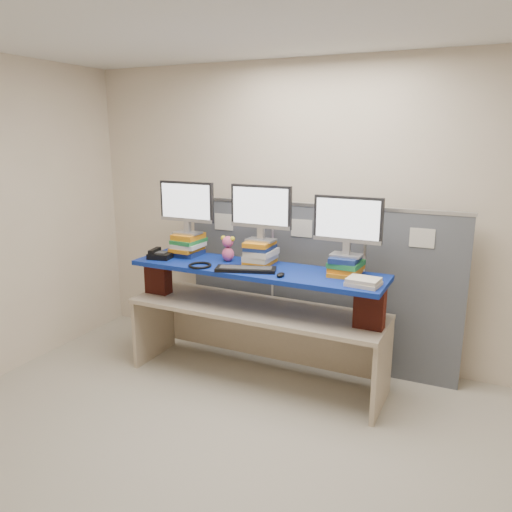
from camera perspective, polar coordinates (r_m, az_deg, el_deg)
The scene contains 18 objects.
room at distance 2.90m, azimuth -3.48°, elevation -0.92°, with size 5.00×4.00×2.80m.
cubicle_partition at distance 4.66m, azimuth 6.94°, elevation -3.32°, with size 2.60×0.06×1.53m.
desk at distance 4.37m, azimuth -0.00°, elevation -7.50°, with size 2.26×0.71×0.68m.
brick_pier_left at distance 4.73m, azimuth -11.12°, elevation -2.35°, with size 0.23×0.12×0.31m, color maroon.
brick_pier_right at distance 3.92m, azimuth 12.86°, elevation -5.86°, with size 0.23×0.12×0.31m, color maroon.
blue_board at distance 4.23m, azimuth -0.00°, elevation -1.58°, with size 2.20×0.55×0.04m, color navy.
book_stack_left at distance 4.66m, azimuth -7.77°, elevation 1.30°, with size 0.25×0.32×0.20m.
book_stack_center at distance 4.30m, azimuth 0.50°, elevation 0.36°, with size 0.25×0.31×0.21m.
book_stack_right at distance 4.06m, azimuth 10.21°, elevation -1.10°, with size 0.26×0.30×0.15m.
monitor_left at distance 4.60m, azimuth -7.93°, elevation 5.86°, with size 0.55×0.16×0.48m.
monitor_center at distance 4.23m, azimuth 0.56°, elevation 5.34°, with size 0.55×0.16×0.48m.
monitor_right at distance 3.98m, azimuth 10.45°, elevation 3.78°, with size 0.55×0.16×0.48m.
keyboard at distance 4.11m, azimuth -1.18°, elevation -1.51°, with size 0.52×0.30×0.03m.
mouse at distance 3.95m, azimuth 2.83°, elevation -2.15°, with size 0.06×0.10×0.03m, color black.
desk_phone at distance 4.61m, azimuth -10.91°, elevation 0.14°, with size 0.23×0.21×0.09m.
headset at distance 4.27m, azimuth -6.42°, elevation -1.07°, with size 0.20×0.20×0.02m, color black.
plush_toy at distance 4.41m, azimuth -3.22°, elevation 0.88°, with size 0.13×0.10×0.23m.
binder_stack at distance 3.80m, azimuth 12.19°, elevation -2.91°, with size 0.26×0.22×0.06m.
Camera 1 is at (1.32, -2.48, 2.14)m, focal length 35.00 mm.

